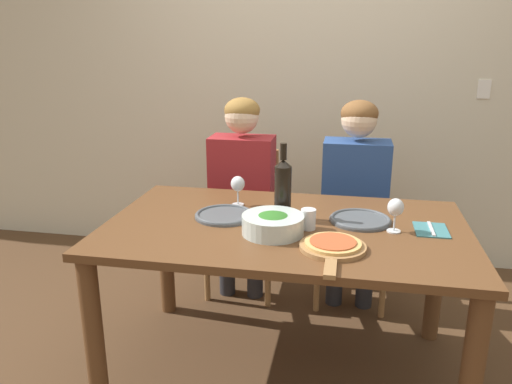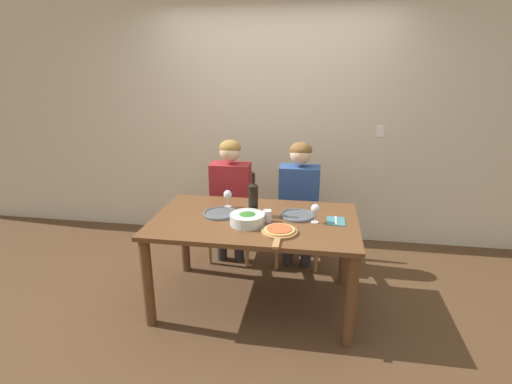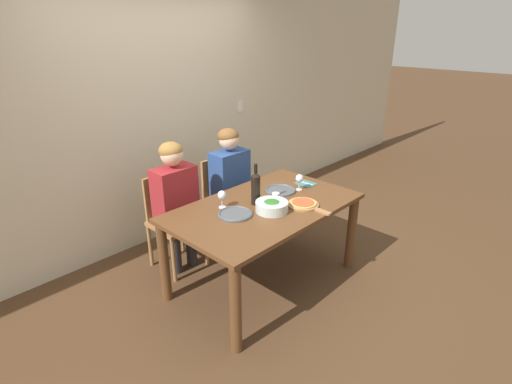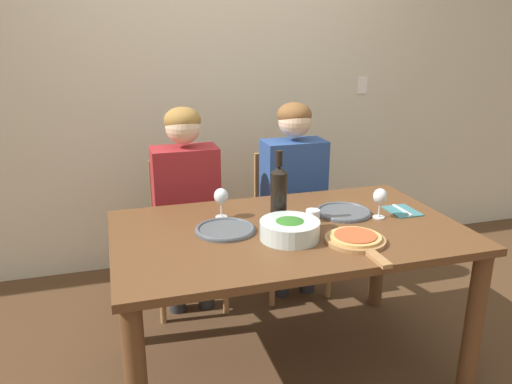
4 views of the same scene
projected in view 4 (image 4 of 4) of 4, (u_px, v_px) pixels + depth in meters
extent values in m
plane|color=#4C331E|center=(286.00, 365.00, 2.57)|extent=(40.00, 40.00, 0.00)
cube|color=beige|center=(219.00, 75.00, 3.47)|extent=(10.00, 0.05, 2.70)
cube|color=white|center=(362.00, 86.00, 3.77)|extent=(0.08, 0.01, 0.12)
cube|color=brown|center=(288.00, 232.00, 2.34)|extent=(1.62, 0.97, 0.04)
cylinder|color=brown|center=(474.00, 325.00, 2.27)|extent=(0.08, 0.08, 0.72)
cylinder|color=brown|center=(126.00, 284.00, 2.64)|extent=(0.08, 0.08, 0.72)
cylinder|color=brown|center=(379.00, 250.00, 3.05)|extent=(0.08, 0.08, 0.72)
cube|color=#9E7042|center=(187.00, 236.00, 3.04)|extent=(0.42, 0.42, 0.04)
cube|color=#9E7042|center=(181.00, 191.00, 3.15)|extent=(0.38, 0.03, 0.42)
cylinder|color=#9E7042|center=(162.00, 289.00, 2.88)|extent=(0.04, 0.04, 0.43)
cylinder|color=#9E7042|center=(226.00, 281.00, 2.99)|extent=(0.04, 0.04, 0.43)
cylinder|color=#9E7042|center=(155.00, 262.00, 3.23)|extent=(0.04, 0.04, 0.43)
cylinder|color=#9E7042|center=(213.00, 255.00, 3.33)|extent=(0.04, 0.04, 0.43)
cube|color=#9E7042|center=(291.00, 225.00, 3.22)|extent=(0.42, 0.42, 0.04)
cube|color=#9E7042|center=(282.00, 182.00, 3.33)|extent=(0.38, 0.03, 0.42)
cylinder|color=#9E7042|center=(272.00, 274.00, 3.07)|extent=(0.04, 0.04, 0.43)
cylinder|color=#9E7042|center=(329.00, 266.00, 3.17)|extent=(0.04, 0.04, 0.43)
cylinder|color=#9E7042|center=(255.00, 250.00, 3.41)|extent=(0.04, 0.04, 0.43)
cylinder|color=#9E7042|center=(306.00, 243.00, 3.52)|extent=(0.04, 0.04, 0.43)
cylinder|color=#28282D|center=(176.00, 276.00, 3.01)|extent=(0.10, 0.10, 0.47)
cylinder|color=#28282D|center=(206.00, 272.00, 3.05)|extent=(0.10, 0.10, 0.47)
cube|color=maroon|center=(186.00, 192.00, 2.93)|extent=(0.38, 0.22, 0.54)
cylinder|color=maroon|center=(157.00, 235.00, 2.70)|extent=(0.07, 0.31, 0.14)
cylinder|color=maroon|center=(229.00, 227.00, 2.81)|extent=(0.07, 0.31, 0.14)
sphere|color=beige|center=(183.00, 127.00, 2.81)|extent=(0.20, 0.20, 0.20)
ellipsoid|color=olive|center=(182.00, 120.00, 2.81)|extent=(0.21, 0.21, 0.15)
cylinder|color=#28282D|center=(282.00, 262.00, 3.19)|extent=(0.10, 0.10, 0.47)
cylinder|color=#28282D|center=(308.00, 258.00, 3.24)|extent=(0.10, 0.10, 0.47)
cube|color=navy|center=(293.00, 183.00, 3.12)|extent=(0.38, 0.22, 0.54)
cylinder|color=navy|center=(275.00, 222.00, 2.88)|extent=(0.07, 0.31, 0.14)
cylinder|color=navy|center=(338.00, 215.00, 2.99)|extent=(0.07, 0.31, 0.14)
sphere|color=beige|center=(295.00, 121.00, 3.00)|extent=(0.20, 0.20, 0.20)
ellipsoid|color=brown|center=(294.00, 115.00, 2.99)|extent=(0.21, 0.21, 0.15)
cylinder|color=black|center=(279.00, 198.00, 2.36)|extent=(0.08, 0.08, 0.25)
cone|color=black|center=(279.00, 170.00, 2.32)|extent=(0.08, 0.08, 0.03)
cylinder|color=black|center=(279.00, 159.00, 2.30)|extent=(0.03, 0.03, 0.08)
cylinder|color=silver|center=(290.00, 230.00, 2.20)|extent=(0.27, 0.27, 0.08)
ellipsoid|color=#2D6B23|center=(290.00, 229.00, 2.20)|extent=(0.22, 0.22, 0.09)
cylinder|color=#4C5156|center=(225.00, 230.00, 2.29)|extent=(0.28, 0.28, 0.01)
torus|color=#4C5156|center=(225.00, 229.00, 2.29)|extent=(0.27, 0.27, 0.02)
cylinder|color=#4C5156|center=(343.00, 213.00, 2.52)|extent=(0.28, 0.28, 0.01)
torus|color=#4C5156|center=(343.00, 211.00, 2.51)|extent=(0.27, 0.27, 0.02)
cylinder|color=#9E7042|center=(355.00, 240.00, 2.17)|extent=(0.27, 0.27, 0.02)
cube|color=#9E7042|center=(379.00, 259.00, 1.99)|extent=(0.04, 0.14, 0.02)
cylinder|color=tan|center=(355.00, 237.00, 2.17)|extent=(0.23, 0.23, 0.01)
cylinder|color=#AD4C28|center=(355.00, 235.00, 2.17)|extent=(0.18, 0.18, 0.01)
cylinder|color=silver|center=(221.00, 217.00, 2.47)|extent=(0.06, 0.06, 0.01)
cylinder|color=silver|center=(221.00, 209.00, 2.45)|extent=(0.01, 0.01, 0.07)
ellipsoid|color=silver|center=(221.00, 196.00, 2.43)|extent=(0.07, 0.07, 0.08)
ellipsoid|color=maroon|center=(221.00, 198.00, 2.44)|extent=(0.06, 0.06, 0.03)
cylinder|color=silver|center=(378.00, 217.00, 2.46)|extent=(0.06, 0.06, 0.01)
cylinder|color=silver|center=(379.00, 209.00, 2.45)|extent=(0.01, 0.01, 0.07)
ellipsoid|color=silver|center=(380.00, 196.00, 2.43)|extent=(0.07, 0.07, 0.08)
ellipsoid|color=maroon|center=(380.00, 198.00, 2.43)|extent=(0.06, 0.06, 0.03)
cylinder|color=silver|center=(313.00, 219.00, 2.32)|extent=(0.07, 0.07, 0.09)
cube|color=#387075|center=(402.00, 211.00, 2.55)|extent=(0.14, 0.18, 0.01)
cube|color=silver|center=(402.00, 210.00, 2.55)|extent=(0.01, 0.17, 0.01)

